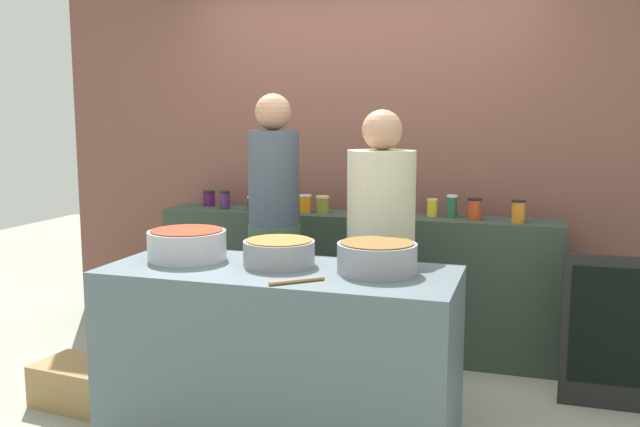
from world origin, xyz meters
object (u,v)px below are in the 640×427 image
object	(u,v)px
preserve_jar_1	(225,200)
preserve_jar_4	(305,204)
cooking_pot_center	(279,253)
cook_in_cap	(380,272)
cooking_pot_left	(187,245)
bread_crate	(80,384)
wooden_spoon	(297,281)
preserve_jar_2	(253,203)
preserve_jar_5	(323,204)
cooking_pot_right	(377,258)
chalkboard_sign	(619,333)
cook_with_tongs	(274,247)
preserve_jar_6	(382,208)
preserve_jar_9	(475,209)
preserve_jar_0	(209,198)
preserve_jar_10	(518,211)
preserve_jar_8	(452,206)
preserve_jar_3	(283,203)
preserve_jar_7	(432,208)

from	to	relation	value
preserve_jar_1	preserve_jar_4	xyz separation A→B (m)	(0.60, 0.01, -0.00)
cooking_pot_center	cook_in_cap	size ratio (longest dim) A/B	0.22
cooking_pot_left	bread_crate	size ratio (longest dim) A/B	0.84
preserve_jar_1	wooden_spoon	bearing A→B (deg)	-55.39
preserve_jar_2	preserve_jar_5	distance (m)	0.50
cooking_pot_right	chalkboard_sign	size ratio (longest dim) A/B	0.44
cook_with_tongs	chalkboard_sign	world-z (taller)	cook_with_tongs
preserve_jar_2	preserve_jar_6	world-z (taller)	preserve_jar_2
preserve_jar_6	cook_in_cap	size ratio (longest dim) A/B	0.06
preserve_jar_6	cooking_pot_right	xyz separation A→B (m)	(0.27, -1.31, -0.05)
preserve_jar_9	chalkboard_sign	xyz separation A→B (m)	(0.82, -0.49, -0.58)
cooking_pot_right	preserve_jar_6	bearing A→B (deg)	101.46
preserve_jar_0	cooking_pot_center	distance (m)	1.76
preserve_jar_10	cooking_pot_center	xyz separation A→B (m)	(-1.10, -1.26, -0.08)
preserve_jar_0	cook_in_cap	distance (m)	1.70
preserve_jar_2	cook_in_cap	xyz separation A→B (m)	(1.06, -0.70, -0.26)
preserve_jar_8	cooking_pot_center	distance (m)	1.52
cook_in_cap	chalkboard_sign	distance (m)	1.32
preserve_jar_8	cook_in_cap	bearing A→B (deg)	-110.71
preserve_jar_1	preserve_jar_6	xyz separation A→B (m)	(1.13, 0.02, -0.01)
preserve_jar_1	cook_in_cap	xyz separation A→B (m)	(1.28, -0.71, -0.28)
preserve_jar_2	preserve_jar_3	bearing A→B (deg)	8.75
preserve_jar_0	preserve_jar_4	world-z (taller)	preserve_jar_4
preserve_jar_10	cooking_pot_right	world-z (taller)	preserve_jar_10
preserve_jar_7	preserve_jar_8	distance (m)	0.13
preserve_jar_3	preserve_jar_5	bearing A→B (deg)	2.18
preserve_jar_4	preserve_jar_7	xyz separation A→B (m)	(0.85, 0.07, -0.00)
preserve_jar_5	preserve_jar_2	bearing A→B (deg)	-175.00
cooking_pot_left	preserve_jar_0	bearing A→B (deg)	112.49
preserve_jar_5	preserve_jar_1	bearing A→B (deg)	-177.59
preserve_jar_5	chalkboard_sign	distance (m)	1.99
preserve_jar_4	preserve_jar_8	world-z (taller)	preserve_jar_8
preserve_jar_2	preserve_jar_0	bearing A→B (deg)	162.90
preserve_jar_0	cooking_pot_right	distance (m)	2.11
cooking_pot_left	preserve_jar_2	bearing A→B (deg)	98.06
preserve_jar_0	preserve_jar_7	size ratio (longest dim) A/B	0.97
preserve_jar_2	cooking_pot_left	xyz separation A→B (m)	(0.18, -1.28, -0.05)
cooking_pot_right	bread_crate	distance (m)	1.87
preserve_jar_7	preserve_jar_10	world-z (taller)	preserve_jar_10
preserve_jar_1	preserve_jar_7	world-z (taller)	preserve_jar_1
cooking_pot_left	wooden_spoon	distance (m)	0.77
preserve_jar_6	cook_with_tongs	size ratio (longest dim) A/B	0.06
preserve_jar_6	bread_crate	distance (m)	2.12
cook_in_cap	bread_crate	bearing A→B (deg)	-159.55
preserve_jar_6	cooking_pot_center	xyz separation A→B (m)	(-0.23, -1.30, -0.06)
preserve_jar_9	cooking_pot_left	distance (m)	1.87
preserve_jar_1	cook_in_cap	bearing A→B (deg)	-29.03
preserve_jar_10	bread_crate	world-z (taller)	preserve_jar_10
preserve_jar_4	chalkboard_sign	distance (m)	2.09
preserve_jar_8	cooking_pot_left	distance (m)	1.80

